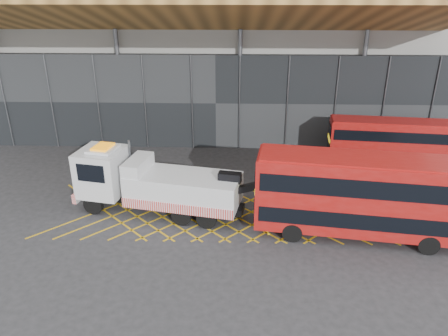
{
  "coord_description": "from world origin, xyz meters",
  "views": [
    {
      "loc": [
        3.78,
        -24.49,
        13.94
      ],
      "look_at": [
        3.0,
        1.5,
        2.4
      ],
      "focal_mm": 35.0,
      "sensor_mm": 36.0,
      "label": 1
    }
  ],
  "objects_px": {
    "bus_second": "(391,142)",
    "worker": "(268,220)",
    "recovery_truck": "(152,183)",
    "bus_towed": "(364,194)"
  },
  "relations": [
    {
      "from": "bus_towed",
      "to": "worker",
      "type": "xyz_separation_m",
      "value": [
        -5.27,
        0.11,
        -1.87
      ]
    },
    {
      "from": "recovery_truck",
      "to": "bus_towed",
      "type": "distance_m",
      "value": 12.71
    },
    {
      "from": "bus_second",
      "to": "worker",
      "type": "bearing_deg",
      "value": -128.92
    },
    {
      "from": "recovery_truck",
      "to": "worker",
      "type": "bearing_deg",
      "value": -7.22
    },
    {
      "from": "recovery_truck",
      "to": "worker",
      "type": "distance_m",
      "value": 7.65
    },
    {
      "from": "bus_second",
      "to": "bus_towed",
      "type": "bearing_deg",
      "value": -109.12
    },
    {
      "from": "bus_towed",
      "to": "worker",
      "type": "height_order",
      "value": "bus_towed"
    },
    {
      "from": "bus_second",
      "to": "worker",
      "type": "xyz_separation_m",
      "value": [
        -10.07,
        -9.97,
        -1.28
      ]
    },
    {
      "from": "bus_towed",
      "to": "worker",
      "type": "relative_size",
      "value": 7.21
    },
    {
      "from": "recovery_truck",
      "to": "bus_second",
      "type": "xyz_separation_m",
      "value": [
        17.23,
        7.53,
        0.16
      ]
    }
  ]
}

